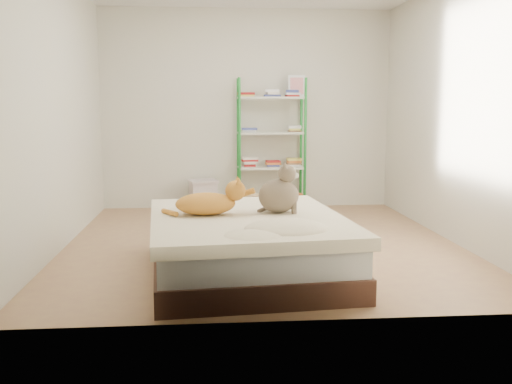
{
  "coord_description": "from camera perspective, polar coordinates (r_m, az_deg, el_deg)",
  "views": [
    {
      "loc": [
        -0.52,
        -5.49,
        1.32
      ],
      "look_at": [
        -0.12,
        -0.75,
        0.62
      ],
      "focal_mm": 40.0,
      "sensor_mm": 36.0,
      "label": 1
    }
  ],
  "objects": [
    {
      "name": "room",
      "position": [
        5.51,
        0.58,
        8.18
      ],
      "size": [
        3.81,
        4.21,
        2.61
      ],
      "color": "tan",
      "rests_on": "ground"
    },
    {
      "name": "bed",
      "position": [
        4.58,
        -0.94,
        -5.29
      ],
      "size": [
        1.66,
        2.0,
        0.48
      ],
      "rotation": [
        0.0,
        0.0,
        0.09
      ],
      "color": "#492A1F",
      "rests_on": "ground"
    },
    {
      "name": "orange_cat",
      "position": [
        4.54,
        -5.07,
        -0.89
      ],
      "size": [
        0.59,
        0.35,
        0.23
      ],
      "primitive_type": null,
      "rotation": [
        0.0,
        0.0,
        0.07
      ],
      "color": "gold",
      "rests_on": "bed"
    },
    {
      "name": "grey_cat",
      "position": [
        4.62,
        2.27,
        0.35
      ],
      "size": [
        0.38,
        0.33,
        0.4
      ],
      "primitive_type": null,
      "rotation": [
        0.0,
        0.0,
        1.45
      ],
      "color": "#8A745C",
      "rests_on": "bed"
    },
    {
      "name": "shelf_unit",
      "position": [
        7.43,
        1.57,
        4.73
      ],
      "size": [
        0.88,
        0.36,
        1.74
      ],
      "color": "#218532",
      "rests_on": "ground"
    },
    {
      "name": "cardboard_box",
      "position": [
        6.37,
        -0.04,
        -1.96
      ],
      "size": [
        0.56,
        0.55,
        0.4
      ],
      "rotation": [
        0.0,
        0.0,
        0.17
      ],
      "color": "tan",
      "rests_on": "ground"
    },
    {
      "name": "white_bin",
      "position": [
        7.42,
        -5.31,
        -0.29
      ],
      "size": [
        0.41,
        0.38,
        0.4
      ],
      "rotation": [
        0.0,
        0.0,
        0.23
      ],
      "color": "beige",
      "rests_on": "ground"
    }
  ]
}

